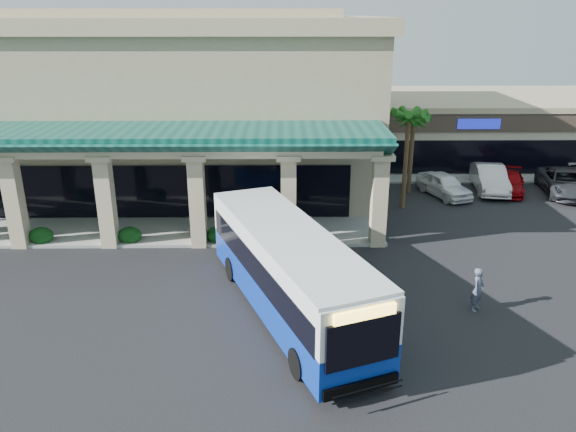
{
  "coord_description": "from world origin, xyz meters",
  "views": [
    {
      "loc": [
        1.18,
        -21.12,
        11.18
      ],
      "look_at": [
        1.46,
        3.49,
        2.2
      ],
      "focal_mm": 35.0,
      "sensor_mm": 36.0,
      "label": 1
    }
  ],
  "objects_px": {
    "car_gray": "(565,182)",
    "car_red": "(509,183)",
    "pedestrian": "(478,289)",
    "car_silver": "(444,185)",
    "car_white": "(490,179)",
    "transit_bus": "(289,273)"
  },
  "relations": [
    {
      "from": "pedestrian",
      "to": "car_silver",
      "type": "relative_size",
      "value": 0.41
    },
    {
      "from": "car_gray",
      "to": "car_red",
      "type": "bearing_deg",
      "value": -177.28
    },
    {
      "from": "car_gray",
      "to": "transit_bus",
      "type": "bearing_deg",
      "value": -129.07
    },
    {
      "from": "pedestrian",
      "to": "car_red",
      "type": "xyz_separation_m",
      "value": [
        7.22,
        15.47,
        -0.25
      ]
    },
    {
      "from": "transit_bus",
      "to": "car_gray",
      "type": "bearing_deg",
      "value": 18.75
    },
    {
      "from": "transit_bus",
      "to": "car_silver",
      "type": "height_order",
      "value": "transit_bus"
    },
    {
      "from": "car_red",
      "to": "car_gray",
      "type": "relative_size",
      "value": 0.77
    },
    {
      "from": "pedestrian",
      "to": "car_white",
      "type": "bearing_deg",
      "value": 19.15
    },
    {
      "from": "car_silver",
      "to": "car_gray",
      "type": "distance_m",
      "value": 7.94
    },
    {
      "from": "car_silver",
      "to": "car_red",
      "type": "xyz_separation_m",
      "value": [
        4.52,
        0.8,
        -0.1
      ]
    },
    {
      "from": "car_silver",
      "to": "car_gray",
      "type": "xyz_separation_m",
      "value": [
        7.94,
        0.3,
        0.05
      ]
    },
    {
      "from": "pedestrian",
      "to": "car_silver",
      "type": "height_order",
      "value": "pedestrian"
    },
    {
      "from": "transit_bus",
      "to": "car_white",
      "type": "relative_size",
      "value": 2.37
    },
    {
      "from": "pedestrian",
      "to": "car_gray",
      "type": "distance_m",
      "value": 18.36
    },
    {
      "from": "car_red",
      "to": "car_gray",
      "type": "xyz_separation_m",
      "value": [
        3.42,
        -0.5,
        0.16
      ]
    },
    {
      "from": "car_white",
      "to": "car_red",
      "type": "height_order",
      "value": "car_white"
    },
    {
      "from": "pedestrian",
      "to": "car_red",
      "type": "height_order",
      "value": "pedestrian"
    },
    {
      "from": "pedestrian",
      "to": "car_red",
      "type": "relative_size",
      "value": 0.4
    },
    {
      "from": "pedestrian",
      "to": "car_gray",
      "type": "xyz_separation_m",
      "value": [
        10.64,
        14.97,
        -0.1
      ]
    },
    {
      "from": "car_silver",
      "to": "car_gray",
      "type": "height_order",
      "value": "car_gray"
    },
    {
      "from": "car_white",
      "to": "car_silver",
      "type": "bearing_deg",
      "value": -153.82
    },
    {
      "from": "car_white",
      "to": "car_gray",
      "type": "relative_size",
      "value": 0.89
    }
  ]
}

